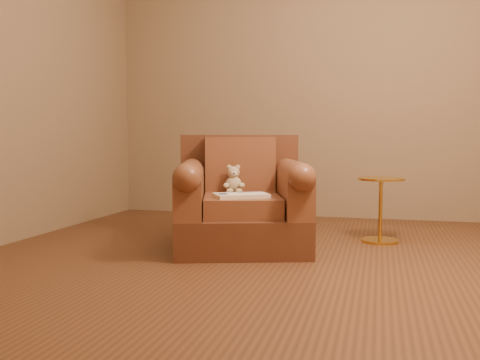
# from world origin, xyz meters

# --- Properties ---
(floor) EXTENTS (4.00, 4.00, 0.00)m
(floor) POSITION_xyz_m (0.00, 0.00, 0.00)
(floor) COLOR brown
(floor) RESTS_ON ground
(armchair) EXTENTS (1.09, 1.06, 0.80)m
(armchair) POSITION_xyz_m (-0.31, 0.35, 0.31)
(armchair) COLOR #562E1C
(armchair) RESTS_ON floor
(teddy_bear) EXTENTS (0.15, 0.17, 0.21)m
(teddy_bear) POSITION_xyz_m (-0.38, 0.41, 0.46)
(teddy_bear) COLOR tan
(teddy_bear) RESTS_ON armchair
(guidebook) EXTENTS (0.40, 0.36, 0.03)m
(guidebook) POSITION_xyz_m (-0.26, 0.15, 0.39)
(guidebook) COLOR beige
(guidebook) RESTS_ON armchair
(side_table) EXTENTS (0.34, 0.34, 0.48)m
(side_table) POSITION_xyz_m (0.63, 0.82, 0.26)
(side_table) COLOR gold
(side_table) RESTS_ON floor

